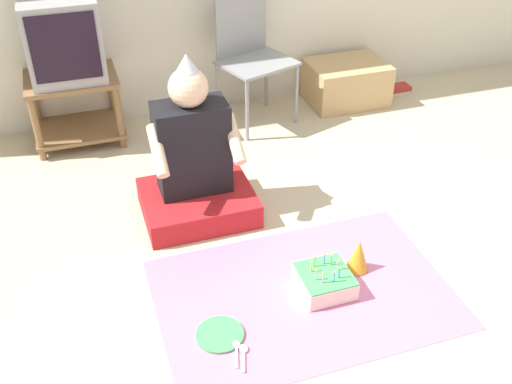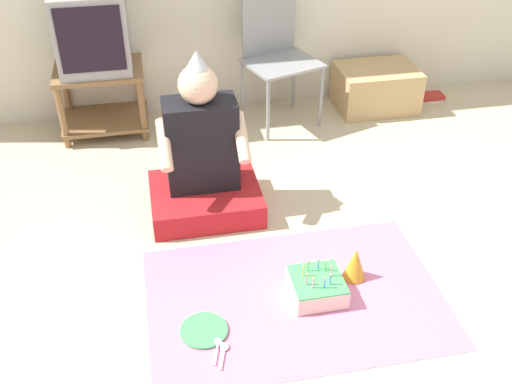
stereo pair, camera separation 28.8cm
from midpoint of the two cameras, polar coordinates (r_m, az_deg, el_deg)
ground_plane at (r=2.86m, az=12.10°, el=-10.44°), size 16.00×16.00×0.00m
tv_stand at (r=4.12m, az=-12.51°, el=9.03°), size 0.57×0.44×0.45m
tv at (r=3.95m, az=-13.31°, el=14.69°), size 0.44×0.43×0.50m
folding_chair at (r=4.10m, az=3.99°, el=13.41°), size 0.56×0.51×0.88m
cardboard_box_stack at (r=4.50m, az=13.15°, el=9.59°), size 0.56×0.43×0.30m
book_pile at (r=4.77m, az=17.97°, el=8.53°), size 0.18×0.13×0.05m
person_seated at (r=3.22m, az=-2.53°, el=2.70°), size 0.60×0.49×0.91m
party_cloth at (r=2.84m, az=6.66°, el=-10.02°), size 1.37×0.92×0.01m
birthday_cake at (r=2.83m, az=8.76°, el=-9.00°), size 0.24×0.24×0.16m
party_hat_blue at (r=2.93m, az=12.25°, el=-6.75°), size 0.11×0.11×0.17m
paper_plate at (r=2.67m, az=-1.84°, el=-13.16°), size 0.21×0.21×0.01m
plastic_spoon_near at (r=2.62m, az=-0.45°, el=-14.48°), size 0.05×0.14×0.01m
plastic_spoon_far at (r=2.60m, az=0.21°, el=-14.90°), size 0.06×0.14×0.01m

